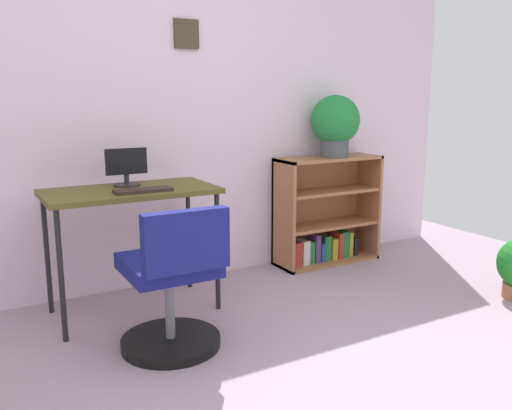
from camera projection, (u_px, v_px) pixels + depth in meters
name	position (u px, v px, depth m)	size (l,w,h in m)	color
wall_back	(145.00, 114.00, 3.57)	(5.20, 0.12, 2.35)	silver
desk	(130.00, 200.00, 3.16)	(0.99, 0.53, 0.76)	brown
monitor	(126.00, 168.00, 3.22)	(0.25, 0.16, 0.23)	#262628
keyboard	(143.00, 190.00, 3.04)	(0.33, 0.11, 0.02)	#372320
office_chair	(173.00, 289.00, 2.71)	(0.52, 0.55, 0.78)	black
bookshelf_low	(323.00, 216.00, 4.22)	(0.84, 0.30, 0.83)	#9D643F
potted_plant_on_shelf	(335.00, 123.00, 4.05)	(0.37, 0.37, 0.47)	#474C51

